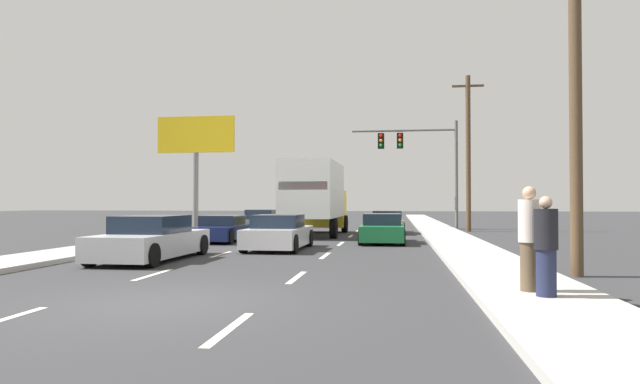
{
  "coord_description": "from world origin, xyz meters",
  "views": [
    {
      "loc": [
        3.9,
        -8.72,
        1.7
      ],
      "look_at": [
        0.31,
        17.25,
        2.18
      ],
      "focal_mm": 30.58,
      "sensor_mm": 36.0,
      "label": 1
    }
  ],
  "objects_px": {
    "car_green": "(382,229)",
    "traffic_signal_mast": "(413,150)",
    "utility_pole_near": "(575,77)",
    "pedestrian_near_corner": "(530,238)",
    "pedestrian_mid_block": "(546,246)",
    "car_navy": "(223,229)",
    "box_truck": "(316,195)",
    "car_gray": "(263,222)",
    "utility_pole_mid": "(468,151)",
    "car_white": "(279,234)",
    "roadside_billboard": "(196,146)",
    "car_silver": "(152,240)",
    "car_tan": "(387,223)"
  },
  "relations": [
    {
      "from": "car_white",
      "to": "roadside_billboard",
      "type": "height_order",
      "value": "roadside_billboard"
    },
    {
      "from": "utility_pole_near",
      "to": "pedestrian_near_corner",
      "type": "xyz_separation_m",
      "value": [
        -1.77,
        -3.13,
        -3.51
      ]
    },
    {
      "from": "car_silver",
      "to": "roadside_billboard",
      "type": "height_order",
      "value": "roadside_billboard"
    },
    {
      "from": "car_navy",
      "to": "utility_pole_mid",
      "type": "relative_size",
      "value": 0.5
    },
    {
      "from": "pedestrian_near_corner",
      "to": "car_navy",
      "type": "bearing_deg",
      "value": 127.13
    },
    {
      "from": "car_navy",
      "to": "box_truck",
      "type": "height_order",
      "value": "box_truck"
    },
    {
      "from": "car_gray",
      "to": "car_tan",
      "type": "bearing_deg",
      "value": 2.4
    },
    {
      "from": "car_green",
      "to": "pedestrian_near_corner",
      "type": "distance_m",
      "value": 13.22
    },
    {
      "from": "car_green",
      "to": "car_gray",
      "type": "bearing_deg",
      "value": 134.74
    },
    {
      "from": "box_truck",
      "to": "car_green",
      "type": "height_order",
      "value": "box_truck"
    },
    {
      "from": "car_silver",
      "to": "roadside_billboard",
      "type": "xyz_separation_m",
      "value": [
        -5.93,
        19.19,
        4.81
      ]
    },
    {
      "from": "car_white",
      "to": "box_truck",
      "type": "bearing_deg",
      "value": 88.94
    },
    {
      "from": "car_navy",
      "to": "box_truck",
      "type": "relative_size",
      "value": 0.58
    },
    {
      "from": "box_truck",
      "to": "traffic_signal_mast",
      "type": "bearing_deg",
      "value": 55.69
    },
    {
      "from": "car_silver",
      "to": "pedestrian_mid_block",
      "type": "distance_m",
      "value": 11.13
    },
    {
      "from": "car_tan",
      "to": "pedestrian_near_corner",
      "type": "bearing_deg",
      "value": -82.13
    },
    {
      "from": "car_green",
      "to": "traffic_signal_mast",
      "type": "xyz_separation_m",
      "value": [
        1.64,
        11.91,
        4.43
      ]
    },
    {
      "from": "car_white",
      "to": "car_green",
      "type": "height_order",
      "value": "car_white"
    },
    {
      "from": "car_navy",
      "to": "utility_pole_near",
      "type": "distance_m",
      "value": 15.57
    },
    {
      "from": "pedestrian_near_corner",
      "to": "car_green",
      "type": "bearing_deg",
      "value": 102.54
    },
    {
      "from": "car_navy",
      "to": "car_silver",
      "type": "xyz_separation_m",
      "value": [
        0.31,
        -7.65,
        0.08
      ]
    },
    {
      "from": "traffic_signal_mast",
      "to": "car_tan",
      "type": "bearing_deg",
      "value": -107.81
    },
    {
      "from": "car_silver",
      "to": "box_truck",
      "type": "distance_m",
      "value": 12.62
    },
    {
      "from": "car_silver",
      "to": "roadside_billboard",
      "type": "relative_size",
      "value": 0.64
    },
    {
      "from": "car_silver",
      "to": "car_white",
      "type": "bearing_deg",
      "value": 53.62
    },
    {
      "from": "utility_pole_near",
      "to": "pedestrian_mid_block",
      "type": "relative_size",
      "value": 5.36
    },
    {
      "from": "utility_pole_mid",
      "to": "pedestrian_near_corner",
      "type": "distance_m",
      "value": 22.67
    },
    {
      "from": "roadside_billboard",
      "to": "pedestrian_mid_block",
      "type": "height_order",
      "value": "roadside_billboard"
    },
    {
      "from": "car_gray",
      "to": "utility_pole_near",
      "type": "relative_size",
      "value": 0.53
    },
    {
      "from": "car_gray",
      "to": "utility_pole_mid",
      "type": "height_order",
      "value": "utility_pole_mid"
    },
    {
      "from": "car_navy",
      "to": "utility_pole_mid",
      "type": "height_order",
      "value": "utility_pole_mid"
    },
    {
      "from": "car_tan",
      "to": "car_green",
      "type": "distance_m",
      "value": 7.12
    },
    {
      "from": "car_navy",
      "to": "utility_pole_near",
      "type": "height_order",
      "value": "utility_pole_near"
    },
    {
      "from": "car_gray",
      "to": "car_silver",
      "type": "xyz_separation_m",
      "value": [
        0.22,
        -14.54,
        0.01
      ]
    },
    {
      "from": "car_gray",
      "to": "car_silver",
      "type": "distance_m",
      "value": 14.54
    },
    {
      "from": "car_gray",
      "to": "roadside_billboard",
      "type": "xyz_separation_m",
      "value": [
        -5.71,
        4.65,
        4.81
      ]
    },
    {
      "from": "car_silver",
      "to": "pedestrian_mid_block",
      "type": "relative_size",
      "value": 2.84
    },
    {
      "from": "car_silver",
      "to": "pedestrian_near_corner",
      "type": "bearing_deg",
      "value": -28.82
    },
    {
      "from": "car_silver",
      "to": "car_white",
      "type": "relative_size",
      "value": 1.15
    },
    {
      "from": "car_white",
      "to": "utility_pole_near",
      "type": "height_order",
      "value": "utility_pole_near"
    },
    {
      "from": "car_navy",
      "to": "car_white",
      "type": "bearing_deg",
      "value": -48.55
    },
    {
      "from": "traffic_signal_mast",
      "to": "pedestrian_mid_block",
      "type": "xyz_separation_m",
      "value": [
        1.36,
        -25.33,
        -4.04
      ]
    },
    {
      "from": "roadside_billboard",
      "to": "utility_pole_near",
      "type": "bearing_deg",
      "value": -51.15
    },
    {
      "from": "pedestrian_near_corner",
      "to": "pedestrian_mid_block",
      "type": "xyz_separation_m",
      "value": [
        0.14,
        -0.52,
        -0.1
      ]
    },
    {
      "from": "car_gray",
      "to": "pedestrian_near_corner",
      "type": "height_order",
      "value": "pedestrian_near_corner"
    },
    {
      "from": "car_silver",
      "to": "box_truck",
      "type": "xyz_separation_m",
      "value": [
        3.09,
        12.15,
        1.46
      ]
    },
    {
      "from": "car_navy",
      "to": "pedestrian_near_corner",
      "type": "bearing_deg",
      "value": -52.87
    },
    {
      "from": "utility_pole_mid",
      "to": "pedestrian_near_corner",
      "type": "height_order",
      "value": "utility_pole_mid"
    },
    {
      "from": "car_silver",
      "to": "car_white",
      "type": "xyz_separation_m",
      "value": [
        2.94,
        3.98,
        -0.03
      ]
    },
    {
      "from": "utility_pole_near",
      "to": "car_tan",
      "type": "bearing_deg",
      "value": 105.03
    }
  ]
}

